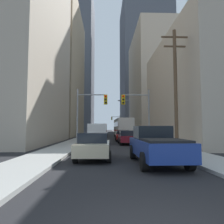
{
  "coord_description": "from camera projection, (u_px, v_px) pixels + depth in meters",
  "views": [
    {
      "loc": [
        -0.91,
        -3.21,
        1.79
      ],
      "look_at": [
        0.0,
        23.6,
        3.87
      ],
      "focal_mm": 33.28,
      "sensor_mm": 36.0,
      "label": 1
    }
  ],
  "objects": [
    {
      "name": "sidewalk_right",
      "position": [
        126.0,
        135.0,
        53.08
      ],
      "size": [
        2.57,
        160.0,
        0.15
      ],
      "primitive_type": "cube",
      "color": "#9E9E99",
      "rests_on": "ground"
    },
    {
      "name": "traffic_signal_far_right",
      "position": [
        116.0,
        121.0,
        66.08
      ],
      "size": [
        2.91,
        0.44,
        6.0
      ],
      "color": "gray",
      "rests_on": "ground"
    },
    {
      "name": "pickup_truck_blue",
      "position": [
        156.0,
        145.0,
        10.56
      ],
      "size": [
        2.2,
        5.43,
        1.9
      ],
      "color": "navy",
      "rests_on": "ground"
    },
    {
      "name": "city_bus",
      "position": [
        123.0,
        127.0,
        37.46
      ],
      "size": [
        2.71,
        11.54,
        3.4
      ],
      "color": "silver",
      "rests_on": "ground"
    },
    {
      "name": "building_left_mid_office",
      "position": [
        33.0,
        71.0,
        47.89
      ],
      "size": [
        21.3,
        22.61,
        29.74
      ],
      "primitive_type": "cube",
      "color": "tan",
      "rests_on": "ground"
    },
    {
      "name": "sedan_maroon",
      "position": [
        127.0,
        137.0,
        22.69
      ],
      "size": [
        1.95,
        4.22,
        1.52
      ],
      "color": "maroon",
      "rests_on": "ground"
    },
    {
      "name": "sedan_silver",
      "position": [
        101.0,
        133.0,
        38.77
      ],
      "size": [
        1.95,
        4.21,
        1.52
      ],
      "color": "#B7BABF",
      "rests_on": "ground"
    },
    {
      "name": "street_lamp_right",
      "position": [
        128.0,
        114.0,
        40.93
      ],
      "size": [
        2.45,
        0.32,
        7.5
      ],
      "color": "gray",
      "rests_on": "ground"
    },
    {
      "name": "cargo_van_white",
      "position": [
        98.0,
        132.0,
        24.35
      ],
      "size": [
        2.16,
        5.25,
        2.26
      ],
      "color": "white",
      "rests_on": "ground"
    },
    {
      "name": "utility_pole_right",
      "position": [
        176.0,
        86.0,
        16.87
      ],
      "size": [
        2.2,
        0.28,
        9.91
      ],
      "color": "brown",
      "rests_on": "ground"
    },
    {
      "name": "traffic_signal_near_left",
      "position": [
        90.0,
        107.0,
        22.39
      ],
      "size": [
        3.32,
        0.44,
        6.0
      ],
      "color": "gray",
      "rests_on": "ground"
    },
    {
      "name": "building_left_far_tower",
      "position": [
        70.0,
        63.0,
        97.52
      ],
      "size": [
        21.4,
        28.47,
        64.99
      ],
      "primitive_type": "cube",
      "color": "#4C515B",
      "rests_on": "ground"
    },
    {
      "name": "building_right_far_highrise",
      "position": [
        144.0,
        67.0,
        94.58
      ],
      "size": [
        20.34,
        29.16,
        59.22
      ],
      "primitive_type": "cube",
      "color": "#4C515B",
      "rests_on": "ground"
    },
    {
      "name": "sidewalk_left",
      "position": [
        91.0,
        135.0,
        52.77
      ],
      "size": [
        2.57,
        160.0,
        0.15
      ],
      "primitive_type": "cube",
      "color": "#9E9E99",
      "rests_on": "ground"
    },
    {
      "name": "sedan_red",
      "position": [
        123.0,
        136.0,
        28.1
      ],
      "size": [
        1.95,
        4.25,
        1.52
      ],
      "color": "maroon",
      "rests_on": "ground"
    },
    {
      "name": "building_right_mid_block",
      "position": [
        164.0,
        85.0,
        54.36
      ],
      "size": [
        16.0,
        22.28,
        26.26
      ],
      "primitive_type": "cube",
      "color": "#B7A893",
      "rests_on": "ground"
    },
    {
      "name": "traffic_signal_near_right",
      "position": [
        137.0,
        108.0,
        22.56
      ],
      "size": [
        3.09,
        0.44,
        6.0
      ],
      "color": "gray",
      "rests_on": "ground"
    },
    {
      "name": "sedan_beige",
      "position": [
        94.0,
        146.0,
        11.96
      ],
      "size": [
        1.95,
        4.25,
        1.52
      ],
      "color": "#C6B793",
      "rests_on": "ground"
    }
  ]
}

